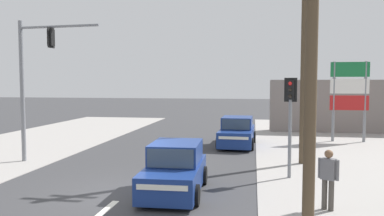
{
  "coord_description": "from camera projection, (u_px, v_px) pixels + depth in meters",
  "views": [
    {
      "loc": [
        3.86,
        -10.81,
        3.37
      ],
      "look_at": [
        1.41,
        4.0,
        2.37
      ],
      "focal_mm": 35.0,
      "sensor_mm": 36.0,
      "label": 1
    }
  ],
  "objects": [
    {
      "name": "sedan_kerbside_parked",
      "position": [
        237.0,
        133.0,
        20.16
      ],
      "size": [
        2.01,
        4.3,
        1.56
      ],
      "color": "navy",
      "rests_on": "ground"
    },
    {
      "name": "pedestrian_at_kerb",
      "position": [
        328.0,
        176.0,
        9.83
      ],
      "size": [
        0.49,
        0.38,
        1.63
      ],
      "color": "#47423D",
      "rests_on": "ground"
    },
    {
      "name": "hatchback_crossing_left",
      "position": [
        175.0,
        170.0,
        11.52
      ],
      "size": [
        1.87,
        3.69,
        1.53
      ],
      "color": "navy",
      "rests_on": "ground"
    },
    {
      "name": "lane_dash_far",
      "position": [
        178.0,
        148.0,
        19.37
      ],
      "size": [
        0.2,
        2.4,
        0.01
      ],
      "primitive_type": "cube",
      "color": "silver",
      "rests_on": "ground"
    },
    {
      "name": "ground_plane",
      "position": [
        126.0,
        193.0,
        11.49
      ],
      "size": [
        140.0,
        140.0,
        0.0
      ],
      "primitive_type": "plane",
      "color": "#3A3A3D"
    },
    {
      "name": "lane_dash_mid",
      "position": [
        152.0,
        170.0,
        14.45
      ],
      "size": [
        0.2,
        2.4,
        0.01
      ],
      "primitive_type": "cube",
      "color": "silver",
      "rests_on": "ground"
    },
    {
      "name": "traffic_signal_mast",
      "position": [
        33.0,
        72.0,
        15.76
      ],
      "size": [
        3.69,
        0.44,
        6.0
      ],
      "color": "slate",
      "rests_on": "ground"
    },
    {
      "name": "shopping_plaza_sign",
      "position": [
        349.0,
        90.0,
        21.29
      ],
      "size": [
        2.1,
        0.16,
        4.6
      ],
      "color": "slate",
      "rests_on": "ground"
    },
    {
      "name": "utility_pole_midground_right",
      "position": [
        305.0,
        27.0,
        15.26
      ],
      "size": [
        1.8,
        0.26,
        10.83
      ],
      "color": "#4C3D2B",
      "rests_on": "ground"
    },
    {
      "name": "lane_dash_near",
      "position": [
        99.0,
        215.0,
        9.52
      ],
      "size": [
        0.2,
        2.4,
        0.01
      ],
      "primitive_type": "cube",
      "color": "silver",
      "rests_on": "ground"
    },
    {
      "name": "pedestal_signal_right_kerb",
      "position": [
        290.0,
        110.0,
        13.11
      ],
      "size": [
        0.43,
        0.31,
        3.56
      ],
      "color": "slate",
      "rests_on": "ground"
    },
    {
      "name": "shopfront_wall_far",
      "position": [
        360.0,
        106.0,
        25.33
      ],
      "size": [
        12.0,
        1.0,
        3.6
      ],
      "primitive_type": "cube",
      "color": "gray",
      "rests_on": "ground"
    }
  ]
}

